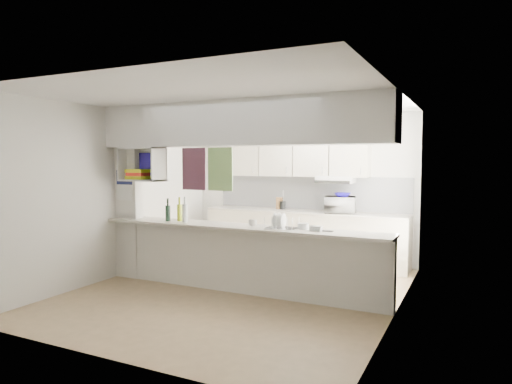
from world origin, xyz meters
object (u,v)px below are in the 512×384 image
Objects in this scene: bowl at (342,195)px; wine_bottles at (178,212)px; microwave at (340,205)px; dish_rack at (282,222)px.

bowl is 2.79m from wine_bottles.
bowl is at bearing 147.39° from microwave.
wine_bottles is at bearing 178.61° from dish_rack.
microwave is 0.18m from bowl.
microwave reaches higher than dish_rack.
wine_bottles is (-1.83, -2.08, -0.01)m from microwave.
wine_bottles reaches higher than dish_rack.
wine_bottles is (-1.87, -2.06, -0.18)m from bowl.
bowl is 0.71× the size of wine_bottles.
microwave is 1.89× the size of bowl.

